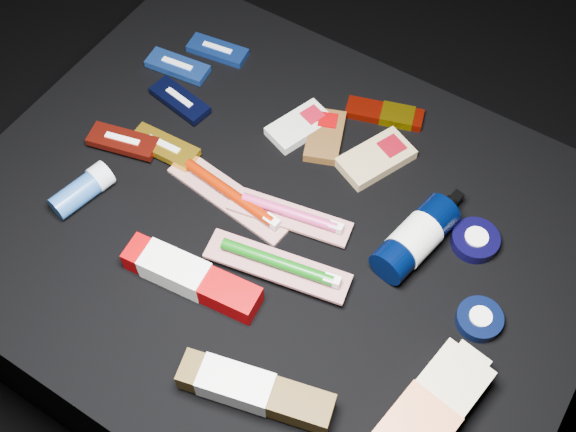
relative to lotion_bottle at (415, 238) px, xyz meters
The scene contains 21 objects.
ground 0.48m from the lotion_bottle, 159.78° to the right, with size 3.00×3.00×0.00m, color black.
cloth_table 0.31m from the lotion_bottle, 159.78° to the right, with size 0.98×0.78×0.40m, color black.
luna_bar_0 0.52m from the lotion_bottle, 160.26° to the left, with size 0.11×0.06×0.01m.
luna_bar_1 0.54m from the lotion_bottle, 168.91° to the left, with size 0.12×0.06×0.01m.
luna_bar_2 0.47m from the lotion_bottle, behind, with size 0.12×0.06×0.01m.
luna_bar_3 0.44m from the lotion_bottle, behind, with size 0.12×0.05×0.02m.
luna_bar_4 0.50m from the lotion_bottle, behind, with size 0.12×0.07×0.02m.
clif_bar_0 0.25m from the lotion_bottle, 153.15° to the left, with size 0.09×0.12×0.02m.
clif_bar_1 0.29m from the lotion_bottle, 158.01° to the left, with size 0.09×0.12×0.02m.
clif_bar_2 0.17m from the lotion_bottle, 136.77° to the left, with size 0.11×0.14×0.02m.
power_bar 0.26m from the lotion_bottle, 126.47° to the left, with size 0.14×0.08×0.02m.
lotion_bottle is the anchor object (origin of this frame).
cream_tin_upper 0.10m from the lotion_bottle, 37.31° to the left, with size 0.07×0.07×0.02m.
cream_tin_lower 0.15m from the lotion_bottle, 23.32° to the right, with size 0.07×0.07×0.02m.
bodywash_bottle 0.27m from the lotion_bottle, 60.97° to the right, with size 0.11×0.23×0.05m.
deodorant_stick 0.52m from the lotion_bottle, 157.94° to the right, with size 0.06×0.11×0.04m.
toothbrush_pack_0 0.30m from the lotion_bottle, 165.36° to the right, with size 0.23×0.08×0.03m.
toothbrush_pack_1 0.19m from the lotion_bottle, 162.83° to the right, with size 0.20×0.08×0.02m.
toothbrush_pack_2 0.21m from the lotion_bottle, 136.12° to the right, with size 0.23×0.09×0.02m.
toothpaste_carton_red 0.34m from the lotion_bottle, 138.12° to the right, with size 0.22×0.07×0.04m.
toothpaste_carton_green 0.33m from the lotion_bottle, 104.19° to the right, with size 0.22×0.10×0.04m.
Camera 1 is at (0.33, -0.49, 1.36)m, focal length 45.00 mm.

